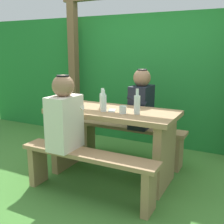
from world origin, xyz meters
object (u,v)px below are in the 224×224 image
at_px(bench_far, 130,136).
at_px(bottle_right, 137,104).
at_px(picnic_table, 112,132).
at_px(bench_near, 87,165).
at_px(bottle_center, 103,102).
at_px(person_black_coat, 141,101).
at_px(drinking_glass, 123,110).
at_px(person_white_shirt, 65,115).
at_px(bottle_left, 103,100).
at_px(cell_phone, 112,110).

distance_m(bench_far, bottle_right, 0.85).
xyz_separation_m(picnic_table, bench_near, (0.00, -0.51, -0.19)).
xyz_separation_m(bench_far, bottle_right, (0.31, -0.57, 0.55)).
bearing_deg(bottle_right, bottle_center, -171.24).
bearing_deg(bench_far, person_black_coat, -1.37).
bearing_deg(bench_far, drinking_glass, -73.91).
distance_m(bench_far, person_white_shirt, 1.15).
relative_size(drinking_glass, bottle_left, 0.36).
xyz_separation_m(bench_far, bottle_center, (-0.04, -0.62, 0.54)).
bearing_deg(bottle_center, bottle_left, 121.85).
xyz_separation_m(drinking_glass, bottle_left, (-0.32, 0.15, 0.05)).
distance_m(bench_near, drinking_glass, 0.65).
distance_m(picnic_table, person_white_shirt, 0.63).
distance_m(bench_near, person_black_coat, 1.13).
relative_size(bottle_left, bottle_center, 0.96).
relative_size(bottle_right, cell_phone, 1.83).
bearing_deg(drinking_glass, picnic_table, 148.56).
bearing_deg(person_white_shirt, bench_far, 76.30).
bearing_deg(person_white_shirt, bottle_right, 38.81).
bearing_deg(picnic_table, bottle_left, 162.87).
height_order(bench_far, cell_phone, cell_phone).
xyz_separation_m(picnic_table, cell_phone, (0.03, -0.05, 0.25)).
bearing_deg(cell_phone, drinking_glass, -41.57).
height_order(bench_far, person_black_coat, person_black_coat).
xyz_separation_m(picnic_table, person_black_coat, (0.14, 0.51, 0.27)).
bearing_deg(picnic_table, cell_phone, -62.39).
bearing_deg(bottle_center, person_black_coat, 73.79).
bearing_deg(person_white_shirt, bench_near, -0.76).
bearing_deg(bench_far, bottle_right, -61.31).
distance_m(bench_far, cell_phone, 0.72).
height_order(bench_near, person_black_coat, person_black_coat).
height_order(bench_near, bottle_left, bottle_left).
bearing_deg(bottle_right, bench_near, -124.46).
height_order(bench_far, bottle_left, bottle_left).
bearing_deg(drinking_glass, bottle_left, 154.39).
bearing_deg(bottle_left, bottle_right, -12.57).
relative_size(bench_far, cell_phone, 10.00).
relative_size(bench_near, bench_far, 1.00).
bearing_deg(drinking_glass, bottle_right, 21.39).
bearing_deg(person_white_shirt, person_black_coat, 69.16).
bearing_deg(person_black_coat, bottle_right, -72.98).
xyz_separation_m(bottle_left, bottle_center, (0.10, -0.15, 0.00)).
bearing_deg(bottle_left, bench_far, 73.58).
xyz_separation_m(bottle_left, cell_phone, (0.17, -0.09, -0.09)).
bearing_deg(person_white_shirt, drinking_glass, 42.98).
bearing_deg(drinking_glass, person_black_coat, 93.78).
bearing_deg(bench_near, cell_phone, 86.60).
relative_size(picnic_table, drinking_glass, 17.79).
bearing_deg(cell_phone, bench_far, 71.89).
bearing_deg(drinking_glass, bench_far, 106.09).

